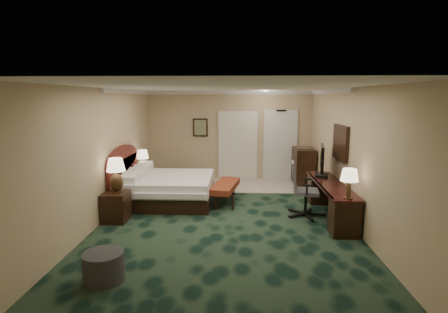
{
  "coord_description": "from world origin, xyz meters",
  "views": [
    {
      "loc": [
        0.24,
        -6.94,
        2.51
      ],
      "look_at": [
        -0.05,
        0.6,
        1.23
      ],
      "focal_mm": 28.0,
      "sensor_mm": 36.0,
      "label": 1
    }
  ],
  "objects_px": {
    "desk_chair": "(306,189)",
    "bed_bench": "(225,193)",
    "bed": "(170,189)",
    "tv": "(322,161)",
    "lamp_near": "(116,175)",
    "desk": "(330,200)",
    "ottoman": "(104,267)",
    "nightstand_near": "(116,207)",
    "nightstand_far": "(144,182)",
    "lamp_far": "(143,161)",
    "minibar": "(303,166)"
  },
  "relations": [
    {
      "from": "desk_chair",
      "to": "bed_bench",
      "type": "bearing_deg",
      "value": 160.61
    },
    {
      "from": "bed",
      "to": "tv",
      "type": "distance_m",
      "value": 3.64
    },
    {
      "from": "lamp_near",
      "to": "desk",
      "type": "distance_m",
      "value": 4.48
    },
    {
      "from": "bed",
      "to": "lamp_near",
      "type": "relative_size",
      "value": 2.88
    },
    {
      "from": "bed",
      "to": "ottoman",
      "type": "height_order",
      "value": "bed"
    },
    {
      "from": "nightstand_near",
      "to": "ottoman",
      "type": "distance_m",
      "value": 2.44
    },
    {
      "from": "bed_bench",
      "to": "desk_chair",
      "type": "xyz_separation_m",
      "value": [
        1.75,
        -0.92,
        0.35
      ]
    },
    {
      "from": "nightstand_far",
      "to": "desk",
      "type": "distance_m",
      "value": 4.84
    },
    {
      "from": "bed_bench",
      "to": "desk",
      "type": "bearing_deg",
      "value": -12.68
    },
    {
      "from": "ottoman",
      "to": "desk",
      "type": "bearing_deg",
      "value": 36.05
    },
    {
      "from": "nightstand_far",
      "to": "bed_bench",
      "type": "relative_size",
      "value": 0.38
    },
    {
      "from": "bed",
      "to": "nightstand_far",
      "type": "relative_size",
      "value": 3.82
    },
    {
      "from": "bed",
      "to": "lamp_near",
      "type": "distance_m",
      "value": 1.67
    },
    {
      "from": "lamp_far",
      "to": "desk_chair",
      "type": "height_order",
      "value": "desk_chair"
    },
    {
      "from": "nightstand_near",
      "to": "desk",
      "type": "bearing_deg",
      "value": 5.4
    },
    {
      "from": "nightstand_far",
      "to": "desk_chair",
      "type": "relative_size",
      "value": 0.45
    },
    {
      "from": "desk_chair",
      "to": "ottoman",
      "type": "bearing_deg",
      "value": -131.22
    },
    {
      "from": "bed",
      "to": "tv",
      "type": "height_order",
      "value": "tv"
    },
    {
      "from": "bed",
      "to": "nightstand_near",
      "type": "relative_size",
      "value": 3.38
    },
    {
      "from": "minibar",
      "to": "desk",
      "type": "bearing_deg",
      "value": -89.32
    },
    {
      "from": "lamp_far",
      "to": "desk_chair",
      "type": "distance_m",
      "value": 4.36
    },
    {
      "from": "lamp_near",
      "to": "ottoman",
      "type": "xyz_separation_m",
      "value": [
        0.61,
        -2.38,
        -0.75
      ]
    },
    {
      "from": "nightstand_far",
      "to": "minibar",
      "type": "relative_size",
      "value": 0.51
    },
    {
      "from": "bed_bench",
      "to": "minibar",
      "type": "relative_size",
      "value": 1.34
    },
    {
      "from": "lamp_near",
      "to": "desk",
      "type": "height_order",
      "value": "lamp_near"
    },
    {
      "from": "nightstand_near",
      "to": "nightstand_far",
      "type": "xyz_separation_m",
      "value": [
        -0.03,
        2.26,
        -0.03
      ]
    },
    {
      "from": "nightstand_far",
      "to": "tv",
      "type": "height_order",
      "value": "tv"
    },
    {
      "from": "lamp_far",
      "to": "minibar",
      "type": "height_order",
      "value": "lamp_far"
    },
    {
      "from": "lamp_near",
      "to": "tv",
      "type": "height_order",
      "value": "tv"
    },
    {
      "from": "lamp_near",
      "to": "lamp_far",
      "type": "bearing_deg",
      "value": 91.62
    },
    {
      "from": "lamp_far",
      "to": "bed_bench",
      "type": "xyz_separation_m",
      "value": [
        2.23,
        -0.86,
        -0.6
      ]
    },
    {
      "from": "minibar",
      "to": "nightstand_near",
      "type": "bearing_deg",
      "value": -142.75
    },
    {
      "from": "bed_bench",
      "to": "desk",
      "type": "relative_size",
      "value": 0.56
    },
    {
      "from": "desk",
      "to": "desk_chair",
      "type": "relative_size",
      "value": 2.13
    },
    {
      "from": "ottoman",
      "to": "desk_chair",
      "type": "relative_size",
      "value": 0.48
    },
    {
      "from": "nightstand_far",
      "to": "lamp_far",
      "type": "relative_size",
      "value": 0.87
    },
    {
      "from": "bed_bench",
      "to": "tv",
      "type": "distance_m",
      "value": 2.39
    },
    {
      "from": "lamp_far",
      "to": "minibar",
      "type": "relative_size",
      "value": 0.59
    },
    {
      "from": "bed_bench",
      "to": "ottoman",
      "type": "distance_m",
      "value": 4.04
    },
    {
      "from": "lamp_far",
      "to": "minibar",
      "type": "xyz_separation_m",
      "value": [
        4.45,
        1.12,
        -0.31
      ]
    },
    {
      "from": "tv",
      "to": "desk_chair",
      "type": "distance_m",
      "value": 0.95
    },
    {
      "from": "nightstand_near",
      "to": "nightstand_far",
      "type": "relative_size",
      "value": 1.13
    },
    {
      "from": "nightstand_near",
      "to": "ottoman",
      "type": "xyz_separation_m",
      "value": [
        0.64,
        -2.35,
        -0.1
      ]
    },
    {
      "from": "lamp_far",
      "to": "tv",
      "type": "bearing_deg",
      "value": -14.07
    },
    {
      "from": "nightstand_near",
      "to": "bed_bench",
      "type": "distance_m",
      "value": 2.59
    },
    {
      "from": "desk",
      "to": "tv",
      "type": "xyz_separation_m",
      "value": [
        -0.04,
        0.7,
        0.72
      ]
    },
    {
      "from": "desk",
      "to": "minibar",
      "type": "relative_size",
      "value": 2.4
    },
    {
      "from": "nightstand_near",
      "to": "lamp_far",
      "type": "relative_size",
      "value": 0.98
    },
    {
      "from": "tv",
      "to": "desk_chair",
      "type": "bearing_deg",
      "value": -113.13
    },
    {
      "from": "nightstand_far",
      "to": "lamp_near",
      "type": "height_order",
      "value": "lamp_near"
    }
  ]
}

